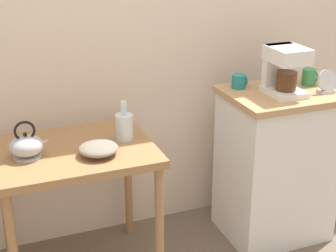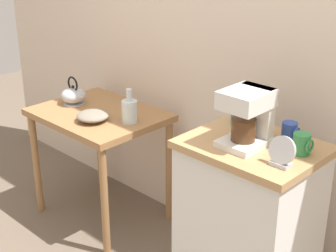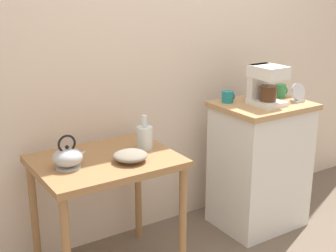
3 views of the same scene
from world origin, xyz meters
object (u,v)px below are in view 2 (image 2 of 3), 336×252
Objects in this scene: teakettle at (74,95)px; mug_tall_green at (302,144)px; coffee_maker at (248,115)px; glass_carafe_vase at (129,111)px; table_clock at (282,153)px; mug_dark_teal at (239,116)px; bowl_stoneware at (93,116)px; mug_blue at (290,131)px.

mug_tall_green reaches higher than teakettle.
coffee_maker is at bearing -160.72° from mug_tall_green.
teakettle is 1.59m from mug_tall_green.
glass_carafe_vase is at bearing -179.64° from mug_tall_green.
table_clock is at bearing -4.14° from teakettle.
mug_tall_green is at bearing -12.74° from mug_dark_teal.
teakettle is 0.49m from glass_carafe_vase.
mug_dark_teal is (0.87, 0.23, 0.17)m from bowl_stoneware.
mug_blue is at bearing 59.94° from coffee_maker.
mug_dark_teal is (-0.17, 0.17, -0.10)m from coffee_maker.
teakettle is at bearing 178.49° from coffee_maker.
coffee_maker is at bearing -1.51° from teakettle.
glass_carafe_vase reaches higher than bowl_stoneware.
glass_carafe_vase reaches higher than teakettle.
mug_blue is (-0.12, 0.10, -0.01)m from mug_tall_green.
teakettle is 0.95× the size of glass_carafe_vase.
glass_carafe_vase is 0.90m from coffee_maker.
coffee_maker reaches higher than bowl_stoneware.
glass_carafe_vase is 0.99m from mug_blue.
mug_blue is (1.15, 0.25, 0.17)m from bowl_stoneware.
mug_blue is (0.28, 0.01, 0.00)m from mug_dark_teal.
mug_dark_teal is at bearing 15.05° from bowl_stoneware.
mug_dark_teal is at bearing 6.47° from teakettle.
mug_dark_teal is (1.19, 0.13, 0.14)m from teakettle.
teakettle is at bearing -178.41° from mug_tall_green.
coffee_maker is at bearing 3.49° from bowl_stoneware.
teakettle is at bearing 175.86° from table_clock.
glass_carafe_vase is 2.42× the size of mug_dark_teal.
mug_tall_green is at bearing 1.59° from teakettle.
mug_dark_teal is 0.47m from table_clock.
mug_dark_teal is (0.70, 0.10, 0.13)m from glass_carafe_vase.
mug_tall_green is (1.59, 0.04, 0.15)m from teakettle.
teakettle is 1.49× the size of table_clock.
table_clock is at bearing -7.88° from glass_carafe_vase.
mug_tall_green reaches higher than glass_carafe_vase.
mug_tall_green is 0.16m from mug_blue.
coffee_maker is 3.27× the size of mug_blue.
bowl_stoneware is 0.33m from teakettle.
mug_tall_green is (0.23, 0.08, -0.09)m from coffee_maker.
glass_carafe_vase is at bearing 172.12° from table_clock.
coffee_maker is at bearing 160.91° from table_clock.
table_clock is (1.59, -0.11, 0.16)m from teakettle.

